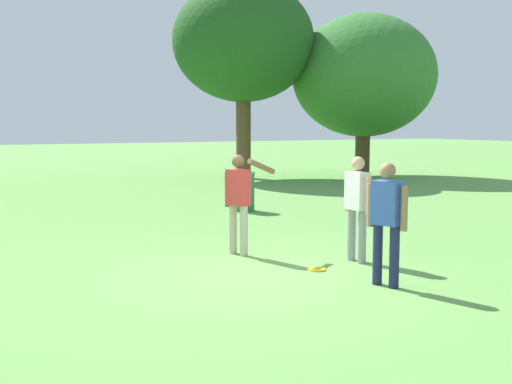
{
  "coord_description": "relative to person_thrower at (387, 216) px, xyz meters",
  "views": [
    {
      "loc": [
        -3.99,
        -7.64,
        2.14
      ],
      "look_at": [
        0.99,
        1.6,
        1.0
      ],
      "focal_mm": 44.27,
      "sensor_mm": 36.0,
      "label": 1
    }
  ],
  "objects": [
    {
      "name": "trash_can_beside_table",
      "position": [
        1.64,
        7.33,
        -0.46
      ],
      "size": [
        0.59,
        0.59,
        0.96
      ],
      "color": "#237047",
      "rests_on": "ground"
    },
    {
      "name": "person_thrower",
      "position": [
        0.0,
        0.0,
        0.0
      ],
      "size": [
        0.32,
        0.59,
        1.64
      ],
      "color": "#1E234C",
      "rests_on": "ground"
    },
    {
      "name": "person_catcher",
      "position": [
        -0.79,
        2.73,
        0.02
      ],
      "size": [
        0.78,
        0.59,
        1.64
      ],
      "color": "#B7AD93",
      "rests_on": "ground"
    },
    {
      "name": "tree_back_left",
      "position": [
        10.57,
        14.11,
        3.09
      ],
      "size": [
        5.74,
        5.74,
        6.49
      ],
      "color": "#4C3823",
      "rests_on": "ground"
    },
    {
      "name": "tree_slender_mid",
      "position": [
        5.93,
        15.65,
        4.31
      ],
      "size": [
        5.47,
        5.47,
        7.61
      ],
      "color": "brown",
      "rests_on": "ground"
    },
    {
      "name": "person_bystander",
      "position": [
        0.57,
        1.38,
        0.0
      ],
      "size": [
        0.22,
        0.61,
        1.64
      ],
      "color": "gray",
      "rests_on": "ground"
    },
    {
      "name": "ground_plane",
      "position": [
        -1.39,
        1.26,
        -0.94
      ],
      "size": [
        120.0,
        120.0,
        0.0
      ],
      "primitive_type": "plane",
      "color": "#609947"
    },
    {
      "name": "frisbee",
      "position": [
        -0.29,
        1.19,
        -0.93
      ],
      "size": [
        0.27,
        0.27,
        0.03
      ],
      "primitive_type": "cylinder",
      "color": "yellow",
      "rests_on": "ground"
    }
  ]
}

